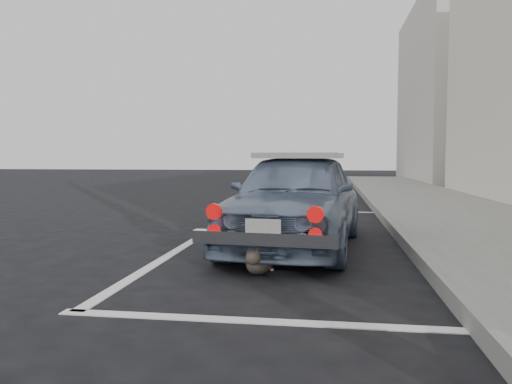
% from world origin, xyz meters
% --- Properties ---
extents(ground, '(80.00, 80.00, 0.00)m').
position_xyz_m(ground, '(0.00, 0.00, 0.00)').
color(ground, black).
rests_on(ground, ground).
extents(building_far, '(3.50, 10.00, 8.00)m').
position_xyz_m(building_far, '(6.35, 20.00, 4.00)').
color(building_far, beige).
rests_on(building_far, ground).
extents(pline_rear, '(3.00, 0.12, 0.01)m').
position_xyz_m(pline_rear, '(0.50, -0.50, 0.00)').
color(pline_rear, silver).
rests_on(pline_rear, ground).
extents(pline_front, '(3.00, 0.12, 0.01)m').
position_xyz_m(pline_front, '(0.50, 6.50, 0.00)').
color(pline_front, silver).
rests_on(pline_front, ground).
extents(pline_side, '(0.12, 7.00, 0.01)m').
position_xyz_m(pline_side, '(-0.90, 3.00, 0.00)').
color(pline_side, silver).
rests_on(pline_side, ground).
extents(retro_coupe, '(1.79, 3.70, 1.21)m').
position_xyz_m(retro_coupe, '(0.50, 2.40, 0.61)').
color(retro_coupe, slate).
rests_on(retro_coupe, ground).
extents(cat, '(0.31, 0.54, 0.30)m').
position_xyz_m(cat, '(0.24, 0.87, 0.13)').
color(cat, '#66584E').
rests_on(cat, ground).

